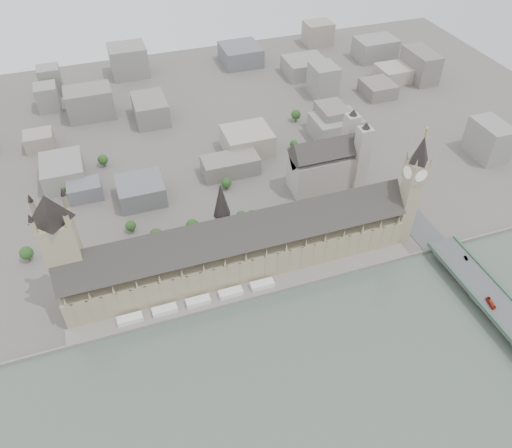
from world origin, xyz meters
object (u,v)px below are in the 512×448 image
object	(u,v)px
westminster_abbey	(328,163)
red_bus_north	(491,303)
victoria_tower	(62,247)
westminster_bridge	(499,312)
car_approach	(397,186)
car_silver	(466,258)
palace_of_westminster	(239,247)
elizabeth_tower	(413,183)

from	to	relation	value
westminster_abbey	red_bus_north	xyz separation A→B (m)	(45.42, -177.91, -13.39)
victoria_tower	red_bus_north	size ratio (longest dim) A/B	9.69
westminster_bridge	car_approach	world-z (taller)	car_approach
westminster_bridge	red_bus_north	bearing A→B (deg)	140.91
victoria_tower	car_silver	world-z (taller)	victoria_tower
palace_of_westminster	car_silver	bearing A→B (deg)	-19.22
car_approach	car_silver	bearing A→B (deg)	-72.19
car_approach	palace_of_westminster	bearing A→B (deg)	-150.19
car_silver	westminster_bridge	bearing A→B (deg)	-83.87
westminster_abbey	elizabeth_tower	bearing A→B (deg)	-72.71
elizabeth_tower	westminster_bridge	size ratio (longest dim) A/B	0.33
westminster_abbey	car_silver	distance (m)	146.25
car_silver	car_approach	world-z (taller)	car_silver
westminster_abbey	car_approach	distance (m)	66.59
red_bus_north	car_approach	bearing A→B (deg)	98.77
car_silver	elizabeth_tower	bearing A→B (deg)	135.89
victoria_tower	car_silver	size ratio (longest dim) A/B	21.93
elizabeth_tower	car_approach	xyz separation A→B (m)	(27.44, 51.46, -47.14)
victoria_tower	westminster_bridge	bearing A→B (deg)	-21.78
palace_of_westminster	westminster_bridge	world-z (taller)	palace_of_westminster
car_silver	westminster_abbey	bearing A→B (deg)	126.34
car_silver	red_bus_north	bearing A→B (deg)	-91.66
elizabeth_tower	car_silver	bearing A→B (deg)	-57.34
victoria_tower	car_approach	bearing A→B (deg)	6.64
car_silver	car_approach	size ratio (longest dim) A/B	0.95
victoria_tower	westminster_bridge	distance (m)	309.91
westminster_bridge	car_silver	size ratio (longest dim) A/B	71.26
victoria_tower	red_bus_north	distance (m)	302.05
westminster_abbey	car_silver	size ratio (longest dim) A/B	14.91
car_approach	westminster_bridge	bearing A→B (deg)	-75.05
elizabeth_tower	car_silver	size ratio (longest dim) A/B	23.57
elizabeth_tower	westminster_abbey	distance (m)	96.91
palace_of_westminster	elizabeth_tower	size ratio (longest dim) A/B	2.47
westminster_bridge	car_approach	distance (m)	147.12
car_silver	car_approach	xyz separation A→B (m)	(-2.61, 98.35, -0.06)
car_silver	car_approach	distance (m)	98.38
palace_of_westminster	car_approach	size ratio (longest dim) A/B	55.37
elizabeth_tower	car_approach	distance (m)	74.99
westminster_bridge	elizabeth_tower	bearing A→B (deg)	104.11
victoria_tower	car_approach	size ratio (longest dim) A/B	20.90
red_bus_north	westminster_abbey	bearing A→B (deg)	116.74
elizabeth_tower	westminster_abbey	bearing A→B (deg)	107.29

